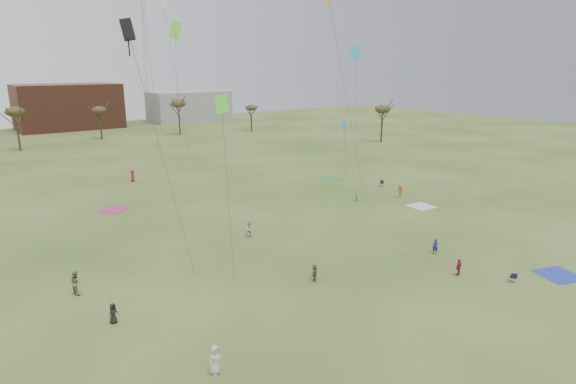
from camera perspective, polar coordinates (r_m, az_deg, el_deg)
ground at (r=38.45m, az=10.93°, el=-11.68°), size 260.00×260.00×0.00m
flyer_near_left at (r=29.07m, az=-8.61°, el=-19.02°), size 0.97×0.77×1.74m
flyer_near_right at (r=46.78m, az=17.07°, el=-6.20°), size 0.62×0.62×1.45m
spectator_fore_a at (r=42.84m, az=19.58°, el=-8.38°), size 0.89×0.45×1.46m
spectator_fore_b at (r=40.60m, az=-23.83°, el=-9.80°), size 0.88×1.03×1.88m
spectator_fore_c at (r=39.55m, az=3.16°, el=-9.52°), size 1.20×1.21×1.39m
flyer_mid_a at (r=35.57m, az=-20.01°, el=-13.35°), size 0.83×0.71×1.44m
flyer_mid_b at (r=65.10m, az=13.15°, el=0.12°), size 0.83×1.24×1.80m
flyer_mid_c at (r=62.31m, az=8.10°, el=-0.32°), size 0.73×0.59×1.72m
spectator_mid_e at (r=49.07m, az=-4.55°, el=-4.37°), size 0.95×0.78×1.79m
flyer_far_b at (r=75.94m, az=-17.95°, el=1.85°), size 0.95×1.03×1.77m
blanket_blue at (r=46.57m, az=29.41°, el=-8.58°), size 3.85×3.85×0.03m
blanket_cream at (r=61.90m, az=15.54°, el=-1.66°), size 3.18×3.18×0.03m
blanket_plum at (r=61.94m, az=-20.04°, el=-2.01°), size 4.41×4.41×0.03m
blanket_olive at (r=73.79m, az=5.08°, el=1.46°), size 3.42×3.42×0.03m
camp_chair_center at (r=43.39m, az=25.08°, el=-9.33°), size 0.74×0.74×0.87m
camp_chair_right at (r=70.79m, az=11.01°, el=0.88°), size 0.70×0.68×0.87m
kites_aloft at (r=58.39m, az=-11.86°, el=16.72°), size 67.65×64.70×26.44m
tree_line at (r=105.02m, az=-23.96°, el=8.16°), size 117.44×49.32×8.91m
building_brick at (r=146.58m, az=-24.60°, el=9.20°), size 26.00×16.00×12.00m
building_grey at (r=155.99m, az=-11.60°, el=9.93°), size 24.00×12.00×9.00m
radio_tower at (r=158.08m, az=-16.40°, el=15.05°), size 1.51×1.72×41.00m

